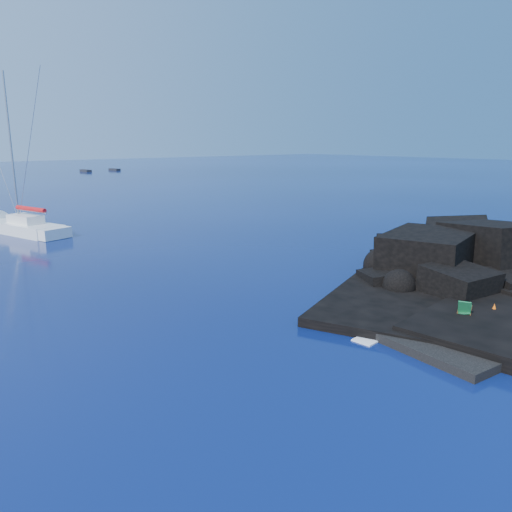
{
  "coord_description": "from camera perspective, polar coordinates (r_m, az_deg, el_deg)",
  "views": [
    {
      "loc": [
        -15.74,
        -9.19,
        8.15
      ],
      "look_at": [
        1.13,
        11.0,
        2.0
      ],
      "focal_mm": 35.0,
      "sensor_mm": 36.0,
      "label": 1
    }
  ],
  "objects": [
    {
      "name": "ground",
      "position": [
        19.96,
        18.45,
        -11.66
      ],
      "size": [
        400.0,
        400.0,
        0.0
      ],
      "primitive_type": "plane",
      "color": "#030B34",
      "rests_on": "ground"
    },
    {
      "name": "headland",
      "position": [
        32.26,
        26.22,
        -2.87
      ],
      "size": [
        24.0,
        24.0,
        3.6
      ],
      "primitive_type": null,
      "color": "black",
      "rests_on": "ground"
    },
    {
      "name": "beach",
      "position": [
        23.87,
        23.21,
        -7.92
      ],
      "size": [
        9.08,
        6.86,
        0.7
      ],
      "primitive_type": "cube",
      "rotation": [
        0.0,
        0.0,
        -0.1
      ],
      "color": "black",
      "rests_on": "ground"
    },
    {
      "name": "surf_foam",
      "position": [
        26.41,
        15.02,
        -5.28
      ],
      "size": [
        10.0,
        8.0,
        0.06
      ],
      "primitive_type": null,
      "color": "white",
      "rests_on": "ground"
    },
    {
      "name": "sailboat",
      "position": [
        49.13,
        -25.01,
        2.37
      ],
      "size": [
        6.29,
        13.53,
        13.92
      ],
      "primitive_type": null,
      "rotation": [
        0.0,
        0.0,
        0.28
      ],
      "color": "white",
      "rests_on": "ground"
    },
    {
      "name": "deck_chair",
      "position": [
        24.53,
        22.8,
        -5.22
      ],
      "size": [
        1.59,
        1.18,
        1.0
      ],
      "primitive_type": null,
      "rotation": [
        0.0,
        0.0,
        0.43
      ],
      "color": "#166737",
      "rests_on": "beach"
    },
    {
      "name": "marker_cone",
      "position": [
        25.31,
        25.56,
        -5.5
      ],
      "size": [
        0.45,
        0.45,
        0.53
      ],
      "primitive_type": "cone",
      "rotation": [
        0.0,
        0.0,
        -0.37
      ],
      "color": "#FC620D",
      "rests_on": "beach"
    },
    {
      "name": "distant_boat_a",
      "position": [
        138.52,
        -18.88,
        9.09
      ],
      "size": [
        1.56,
        4.49,
        0.59
      ],
      "primitive_type": "cube",
      "rotation": [
        0.0,
        0.0,
        0.04
      ],
      "color": "#232227",
      "rests_on": "ground"
    },
    {
      "name": "distant_boat_b",
      "position": [
        142.16,
        -15.86,
        9.38
      ],
      "size": [
        1.73,
        4.21,
        0.55
      ],
      "primitive_type": "cube",
      "rotation": [
        0.0,
        0.0,
        0.11
      ],
      "color": "black",
      "rests_on": "ground"
    }
  ]
}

